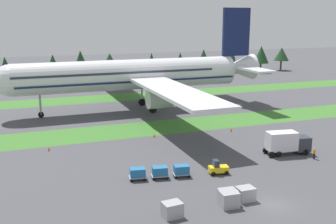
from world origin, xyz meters
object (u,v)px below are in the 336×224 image
at_px(cargo_dolly_second, 160,171).
at_px(taxiway_marker_2, 154,136).
at_px(uld_container_1, 229,199).
at_px(cargo_dolly_third, 138,173).
at_px(baggage_tug, 218,168).
at_px(airliner, 136,74).
at_px(uld_container_2, 228,197).
at_px(taxiway_marker_1, 49,149).
at_px(catering_truck, 287,142).
at_px(ground_crew_marshaller, 314,153).
at_px(taxiway_marker_0, 231,130).
at_px(uld_container_0, 172,210).
at_px(cargo_dolly_lead, 181,170).
at_px(uld_container_3, 245,194).

relative_size(cargo_dolly_second, taxiway_marker_2, 3.81).
bearing_deg(cargo_dolly_second, taxiway_marker_2, 173.42).
bearing_deg(uld_container_1, cargo_dolly_third, 123.49).
bearing_deg(cargo_dolly_second, cargo_dolly_third, -90.00).
bearing_deg(uld_container_1, baggage_tug, 69.81).
bearing_deg(baggage_tug, airliner, -171.34).
height_order(uld_container_2, taxiway_marker_2, uld_container_2).
relative_size(cargo_dolly_third, taxiway_marker_1, 3.70).
relative_size(catering_truck, ground_crew_marshaller, 4.15).
distance_m(uld_container_1, taxiway_marker_0, 31.15).
relative_size(uld_container_0, uld_container_2, 1.00).
height_order(cargo_dolly_third, uld_container_0, uld_container_0).
distance_m(cargo_dolly_second, taxiway_marker_1, 20.96).
relative_size(catering_truck, taxiway_marker_1, 11.03).
bearing_deg(ground_crew_marshaller, taxiway_marker_1, 72.66).
height_order(uld_container_0, uld_container_2, uld_container_2).
bearing_deg(taxiway_marker_1, ground_crew_marshaller, -25.80).
distance_m(cargo_dolly_lead, uld_container_3, 10.11).
bearing_deg(taxiway_marker_2, uld_container_2, -91.15).
bearing_deg(uld_container_3, airliner, 88.16).
bearing_deg(catering_truck, airliner, -152.44).
relative_size(cargo_dolly_second, taxiway_marker_1, 3.70).
bearing_deg(cargo_dolly_lead, cargo_dolly_second, -90.00).
bearing_deg(airliner, uld_container_0, 167.69).
bearing_deg(cargo_dolly_third, uld_container_0, 12.66).
xyz_separation_m(cargo_dolly_third, uld_container_1, (7.29, -11.02, -0.04)).
distance_m(taxiway_marker_1, taxiway_marker_2, 18.01).
xyz_separation_m(airliner, uld_container_3, (-1.60, -49.91, -7.40)).
height_order(catering_truck, taxiway_marker_0, catering_truck).
xyz_separation_m(cargo_dolly_third, catering_truck, (24.29, 1.78, 1.03)).
bearing_deg(uld_container_0, cargo_dolly_third, 92.94).
bearing_deg(cargo_dolly_lead, uld_container_0, -17.48).
bearing_deg(cargo_dolly_third, uld_container_1, 43.21).
distance_m(airliner, baggage_tug, 42.18).
xyz_separation_m(cargo_dolly_lead, ground_crew_marshaller, (21.06, -0.53, 0.03)).
bearing_deg(baggage_tug, taxiway_marker_2, -162.77).
bearing_deg(catering_truck, cargo_dolly_lead, -72.70).
bearing_deg(uld_container_1, ground_crew_marshaller, 26.01).
bearing_deg(uld_container_2, catering_truck, 35.67).
distance_m(baggage_tug, uld_container_0, 13.65).
height_order(uld_container_2, uld_container_3, uld_container_2).
xyz_separation_m(ground_crew_marshaller, taxiway_marker_0, (-4.15, 17.60, -0.60)).
xyz_separation_m(uld_container_0, uld_container_3, (9.27, 0.79, -0.02)).
bearing_deg(cargo_dolly_lead, airliner, -178.29).
xyz_separation_m(baggage_tug, taxiway_marker_1, (-20.50, 18.01, -0.49)).
distance_m(catering_truck, ground_crew_marshaller, 4.25).
height_order(taxiway_marker_0, taxiway_marker_1, taxiway_marker_0).
bearing_deg(cargo_dolly_third, uld_container_2, 46.23).
bearing_deg(taxiway_marker_1, cargo_dolly_lead, -47.82).
relative_size(ground_crew_marshaller, taxiway_marker_0, 2.55).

